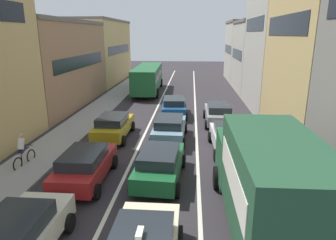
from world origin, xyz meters
name	(u,v)px	position (x,y,z in m)	size (l,w,h in m)	color
sidewalk_left	(98,110)	(-6.70, 20.00, 0.07)	(2.60, 64.00, 0.14)	#949494
lane_stripe_left	(155,112)	(-1.70, 20.00, 0.01)	(0.16, 60.00, 0.01)	silver
lane_stripe_right	(195,113)	(1.70, 20.00, 0.01)	(0.16, 60.00, 0.01)	silver
building_row_left	(25,47)	(-12.00, 19.18, 5.39)	(7.20, 43.90, 13.99)	tan
building_row_right	(307,41)	(9.90, 19.45, 5.90)	(7.20, 43.90, 13.85)	#B2ADA3
removalist_box_truck	(266,179)	(3.70, 4.22, 1.97)	(2.76, 7.73, 3.58)	#1E5933
sedan_left_lane_front	(15,239)	(-3.58, 2.28, 0.80)	(2.07, 4.30, 1.49)	beige
sedan_centre_lane_second	(160,164)	(-0.04, 7.70, 0.80)	(2.26, 4.40, 1.49)	#19592D
wagon_left_lane_second	(85,165)	(-3.31, 7.30, 0.80)	(2.09, 4.31, 1.49)	#A51E1E
hatchback_centre_lane_third	(169,128)	(0.01, 13.06, 0.80)	(2.14, 4.34, 1.49)	#759EB7
sedan_left_lane_third	(113,126)	(-3.56, 13.23, 0.80)	(2.06, 4.30, 1.49)	#B29319
coupe_centre_lane_fourth	(174,106)	(-0.06, 18.91, 0.80)	(2.26, 4.39, 1.49)	#194C8C
sedan_right_lane_behind_truck	(230,138)	(3.50, 11.47, 0.80)	(2.23, 4.38, 1.49)	silver
wagon_right_lane_far	(218,113)	(3.32, 16.92, 0.80)	(2.07, 4.30, 1.49)	gray
bus_mid_queue_primary	(148,77)	(-3.56, 28.88, 1.76)	(3.09, 10.58, 2.90)	#1E6033
cyclist_on_sidewalk	(23,151)	(-6.90, 8.61, 0.85)	(0.50, 1.73, 1.72)	black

